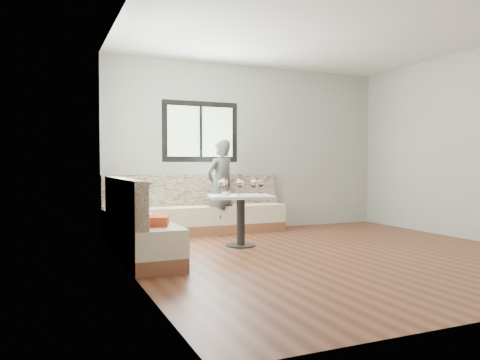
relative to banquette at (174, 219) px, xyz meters
name	(u,v)px	position (x,y,z in m)	size (l,w,h in m)	color
room	(325,140)	(1.51, -1.55, 1.08)	(5.01, 5.01, 2.81)	brown
banquette	(174,219)	(0.00, 0.00, 0.00)	(2.90, 2.80, 0.95)	brown
table	(241,208)	(0.76, -0.64, 0.19)	(0.97, 0.83, 0.69)	black
person	(220,187)	(0.88, 0.47, 0.42)	(0.55, 0.36, 1.51)	#575D58
olive_ramekin	(226,193)	(0.58, -0.54, 0.39)	(0.11, 0.11, 0.05)	white
wine_glass_a	(222,185)	(0.44, -0.74, 0.52)	(0.10, 0.10, 0.22)	white
wine_glass_b	(240,185)	(0.68, -0.81, 0.52)	(0.10, 0.10, 0.22)	white
wine_glass_c	(254,184)	(0.90, -0.77, 0.52)	(0.10, 0.10, 0.22)	white
wine_glass_d	(239,184)	(0.77, -0.54, 0.52)	(0.10, 0.10, 0.22)	white
wine_glass_e	(261,183)	(1.07, -0.62, 0.52)	(0.10, 0.10, 0.22)	white
wine_glass_f	(225,183)	(0.61, -0.41, 0.52)	(0.10, 0.10, 0.22)	white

